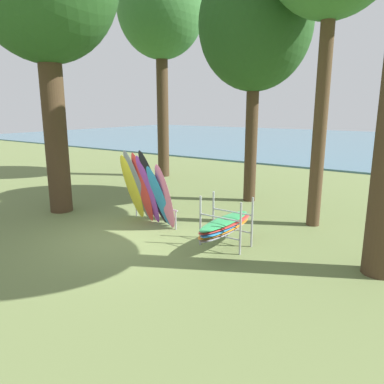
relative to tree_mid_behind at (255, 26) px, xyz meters
name	(u,v)px	position (x,y,z in m)	size (l,w,h in m)	color
ground_plane	(125,239)	(-0.84, -5.51, -5.99)	(80.00, 80.00, 0.00)	olive
lake_water	(365,143)	(-0.84, 26.34, -5.94)	(80.00, 36.00, 0.10)	#477084
tree_mid_behind	(255,26)	(0.00, 0.00, 0.00)	(3.78, 3.78, 8.21)	#42301E
tree_far_left_back	(161,9)	(-5.74, 2.10, 1.72)	(4.02, 4.02, 10.14)	#42301E
leaning_board_pile	(148,190)	(-1.13, -4.27, -4.96)	(2.00, 1.05, 2.24)	yellow
board_storage_rack	(225,225)	(1.53, -4.45, -5.46)	(1.15, 2.13, 1.25)	#9EA0A5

